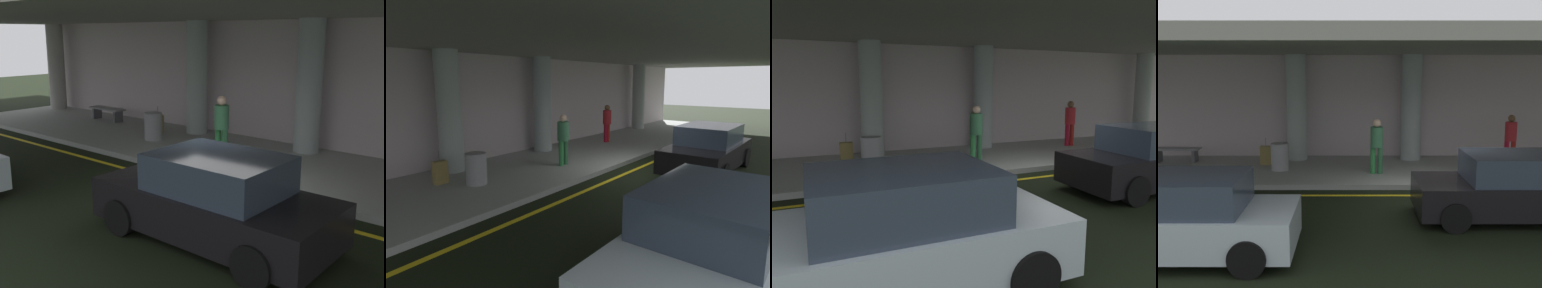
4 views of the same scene
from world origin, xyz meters
The scene contains 14 objects.
ground_plane centered at (0.00, 0.00, 0.00)m, with size 60.00×60.00×0.00m, color black.
sidewalk centered at (0.00, 3.10, 0.07)m, with size 26.00×4.20×0.15m, color #979B98.
lane_stripe_yellow centered at (0.00, 0.45, 0.00)m, with size 26.00×0.14×0.01m, color yellow.
support_column_left_mid centered at (-4.00, 4.57, 1.97)m, with size 0.71×0.71×3.65m, color #96A39E.
support_column_center centered at (0.00, 4.57, 1.97)m, with size 0.71×0.71×3.65m, color #8F9B9C.
ceiling_overhang centered at (0.00, 2.60, 3.95)m, with size 28.00×13.20×0.30m, color gray.
terminal_back_wall centered at (0.00, 5.35, 1.90)m, with size 26.00×0.30×3.80m, color #BBADAF.
car_black centered at (1.41, -1.45, 0.71)m, with size 4.10×1.92×1.50m.
car_silver centered at (-5.13, -3.47, 0.71)m, with size 4.10×1.92×1.50m.
traveler_with_luggage centered at (-1.33, 2.37, 1.11)m, with size 0.38×0.38×1.68m.
person_waiting_for_ride centered at (3.17, 3.58, 1.11)m, with size 0.38×0.38×1.68m.
suitcase_upright_primary centered at (-4.94, 3.66, 0.46)m, with size 0.36×0.22×0.90m.
bench_metal centered at (-8.09, 4.10, 0.50)m, with size 1.60×0.50×0.48m.
trash_bin_steel centered at (-4.36, 2.87, 0.57)m, with size 0.56×0.56×0.85m, color gray.
Camera 4 is at (-2.14, -11.30, 3.40)m, focal length 42.74 mm.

